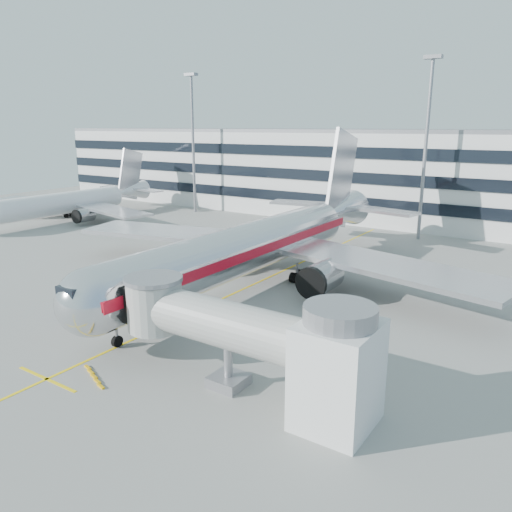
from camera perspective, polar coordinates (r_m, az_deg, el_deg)
The scene contains 15 objects.
ground at distance 44.87m, azimuth -7.80°, elevation -6.64°, with size 180.00×180.00×0.00m, color gray.
lead_in_line at distance 52.29m, azimuth -0.54°, elevation -3.38°, with size 0.25×70.00×0.01m, color yellow.
stop_bar at distance 36.60m, azimuth -22.80°, elevation -12.84°, with size 6.00×0.25×0.01m, color yellow.
main_jet at distance 52.53m, azimuth 0.51°, elevation 1.50°, with size 50.95×48.70×16.06m.
jet_bridge at distance 30.58m, azimuth -0.71°, elevation -9.11°, with size 17.80×4.50×7.00m.
terminal at distance 93.69m, azimuth 16.42°, elevation 8.94°, with size 150.00×24.25×15.60m.
light_mast_west at distance 96.50m, azimuth -7.23°, elevation 13.78°, with size 2.40×1.20×25.45m.
light_mast_centre at distance 75.77m, azimuth 18.92°, elevation 12.91°, with size 2.40×1.20×25.45m.
second_jet at distance 93.92m, azimuth -20.75°, elevation 5.75°, with size 38.21×36.52×12.04m.
belt_loader at distance 51.96m, azimuth -15.02°, elevation -3.29°, with size 4.76×2.81×2.22m.
baggage_tug at distance 47.54m, azimuth -18.95°, elevation -4.91°, with size 3.20×2.55×2.12m.
cargo_container_left at distance 53.89m, azimuth -15.80°, elevation -2.41°, with size 1.99×1.99×1.78m.
cargo_container_right at distance 55.78m, azimuth -16.07°, elevation -1.83°, with size 2.23×2.23×1.82m.
cargo_container_front at distance 49.01m, azimuth -18.37°, elevation -4.51°, with size 1.82×1.82×1.46m.
ramp_worker at distance 48.88m, azimuth -16.83°, elevation -4.35°, with size 0.58×0.38×1.60m, color #9AFF1A.
Camera 1 is at (28.04, -31.05, 16.21)m, focal length 35.00 mm.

